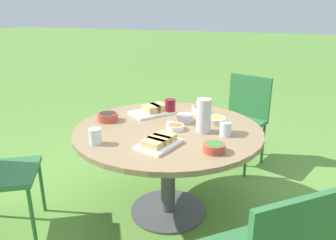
% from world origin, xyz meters
% --- Properties ---
extents(ground_plane, '(40.00, 40.00, 0.00)m').
position_xyz_m(ground_plane, '(0.00, 0.00, 0.00)').
color(ground_plane, '#5B8C38').
extents(dining_table, '(1.35, 1.35, 0.70)m').
position_xyz_m(dining_table, '(0.00, 0.00, 0.60)').
color(dining_table, '#4C4C51').
rests_on(dining_table, ground_plane).
extents(chair_near_right, '(0.55, 0.54, 0.89)m').
position_xyz_m(chair_near_right, '(-0.39, -1.10, 0.52)').
color(chair_near_right, '#2D6B38').
rests_on(chair_near_right, ground_plane).
extents(water_pitcher, '(0.11, 0.10, 0.24)m').
position_xyz_m(water_pitcher, '(-0.26, -0.01, 0.82)').
color(water_pitcher, silver).
rests_on(water_pitcher, dining_table).
extents(wine_glass, '(0.08, 0.08, 0.18)m').
position_xyz_m(wine_glass, '(0.02, -0.10, 0.84)').
color(wine_glass, silver).
rests_on(wine_glass, dining_table).
extents(platter_bread_main, '(0.37, 0.39, 0.07)m').
position_xyz_m(platter_bread_main, '(0.23, -0.28, 0.73)').
color(platter_bread_main, white).
rests_on(platter_bread_main, dining_table).
extents(platter_charcuterie, '(0.26, 0.32, 0.06)m').
position_xyz_m(platter_charcuterie, '(-0.06, 0.33, 0.73)').
color(platter_charcuterie, white).
rests_on(platter_charcuterie, dining_table).
extents(bowl_fries, '(0.16, 0.16, 0.04)m').
position_xyz_m(bowl_fries, '(-0.29, -0.22, 0.73)').
color(bowl_fries, beige).
rests_on(bowl_fries, dining_table).
extents(bowl_salad, '(0.13, 0.13, 0.05)m').
position_xyz_m(bowl_salad, '(-0.40, 0.29, 0.73)').
color(bowl_salad, '#B74733').
rests_on(bowl_salad, dining_table).
extents(bowl_olives, '(0.16, 0.16, 0.06)m').
position_xyz_m(bowl_olives, '(0.49, 0.01, 0.74)').
color(bowl_olives, '#B74733').
rests_on(bowl_olives, dining_table).
extents(bowl_dip_red, '(0.11, 0.11, 0.07)m').
position_xyz_m(bowl_dip_red, '(-0.12, -0.39, 0.74)').
color(bowl_dip_red, white).
rests_on(bowl_dip_red, dining_table).
extents(bowl_dip_cream, '(0.12, 0.12, 0.06)m').
position_xyz_m(bowl_dip_cream, '(-0.07, -0.18, 0.73)').
color(bowl_dip_cream, silver).
rests_on(bowl_dip_cream, dining_table).
extents(bowl_roasted_veg, '(0.13, 0.13, 0.04)m').
position_xyz_m(bowl_roasted_veg, '(-0.06, 0.01, 0.72)').
color(bowl_roasted_veg, white).
rests_on(bowl_roasted_veg, dining_table).
extents(cup_water_near, '(0.08, 0.08, 0.09)m').
position_xyz_m(cup_water_near, '(-0.42, 0.00, 0.75)').
color(cup_water_near, silver).
rests_on(cup_water_near, dining_table).
extents(cup_water_far, '(0.08, 0.08, 0.10)m').
position_xyz_m(cup_water_far, '(0.33, 0.44, 0.75)').
color(cup_water_far, silver).
rests_on(cup_water_far, dining_table).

